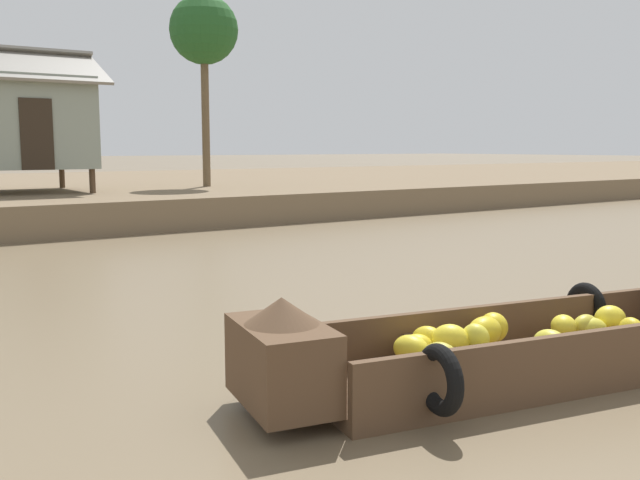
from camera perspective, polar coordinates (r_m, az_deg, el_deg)
ground_plane at (r=10.51m, az=-2.93°, el=-3.57°), size 300.00×300.00×0.00m
riverbank_strip at (r=26.33m, az=-22.74°, el=3.37°), size 160.00×20.00×0.78m
banana_boat at (r=6.47m, az=15.96°, el=-7.93°), size 5.21×1.97×0.92m
stilt_house_mid_right at (r=21.18m, az=-22.87°, el=8.81°), size 3.93×3.90×3.90m
palm_tree_near at (r=22.92m, az=-9.31°, el=16.15°), size 2.10×2.10×5.85m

